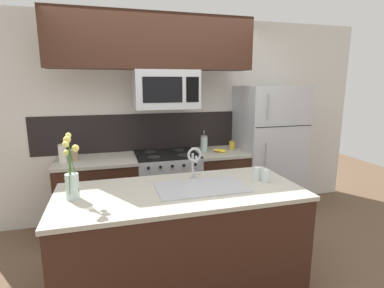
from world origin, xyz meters
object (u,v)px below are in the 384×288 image
flower_vase (72,179)px  sink_faucet (194,159)px  storage_jar_tall (62,153)px  drinking_glass (257,174)px  microwave (166,89)px  refrigerator (268,150)px  coffee_tin (232,145)px  storage_jar_medium (74,155)px  french_press (204,143)px  banana_bunch (220,150)px  stove_range (167,189)px  spare_glass (266,176)px

flower_vase → sink_faucet: bearing=10.6°
storage_jar_tall → drinking_glass: (1.79, -1.15, -0.04)m
microwave → sink_faucet: bearing=-87.2°
refrigerator → drinking_glass: bearing=-123.8°
coffee_tin → flower_vase: size_ratio=0.22×
refrigerator → storage_jar_medium: refrigerator is taller
drinking_glass → microwave: bearing=117.3°
refrigerator → coffee_tin: (-0.52, 0.03, 0.09)m
french_press → drinking_glass: (0.10, -1.25, -0.04)m
flower_vase → banana_bunch: bearing=35.1°
storage_jar_medium → coffee_tin: (1.96, 0.04, -0.01)m
stove_range → sink_faucet: 1.22m
banana_bunch → french_press: french_press is taller
refrigerator → coffee_tin: size_ratio=15.82×
refrigerator → spare_glass: size_ratio=15.71×
storage_jar_medium → sink_faucet: size_ratio=0.44×
microwave → refrigerator: size_ratio=0.43×
spare_glass → flower_vase: flower_vase is taller
storage_jar_medium → banana_bunch: storage_jar_medium is taller
microwave → spare_glass: (0.66, -1.24, -0.74)m
sink_faucet → coffee_tin: bearing=52.1°
microwave → storage_jar_medium: size_ratio=5.51×
refrigerator → flower_vase: size_ratio=3.48×
refrigerator → french_press: bearing=177.5°
storage_jar_tall → sink_faucet: (1.24, -0.99, 0.10)m
storage_jar_medium → drinking_glass: bearing=-35.6°
french_press → coffee_tin: french_press is taller
banana_bunch → drinking_glass: 1.14m
coffee_tin → spare_glass: same height
spare_glass → flower_vase: size_ratio=0.22×
storage_jar_medium → french_press: 1.58m
microwave → spare_glass: bearing=-62.0°
storage_jar_tall → banana_bunch: storage_jar_tall is taller
storage_jar_medium → banana_bunch: 1.76m
storage_jar_medium → refrigerator: bearing=0.3°
stove_range → banana_bunch: bearing=-5.0°
sink_faucet → spare_glass: size_ratio=2.76×
banana_bunch → french_press: size_ratio=0.71×
microwave → drinking_glass: size_ratio=6.24×
microwave → french_press: microwave is taller
banana_bunch → flower_vase: flower_vase is taller
french_press → flower_vase: size_ratio=0.53×
storage_jar_tall → storage_jar_medium: size_ratio=1.50×
stove_range → sink_faucet: bearing=-87.2°
drinking_glass → refrigerator: bearing=56.2°
refrigerator → sink_faucet: size_ratio=5.69×
spare_glass → flower_vase: 1.63m
microwave → french_press: (0.51, 0.08, -0.70)m
stove_range → drinking_glass: size_ratio=7.79×
refrigerator → storage_jar_medium: size_ratio=12.87×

